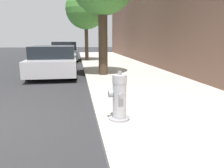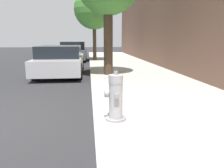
{
  "view_description": "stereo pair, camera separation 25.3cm",
  "coord_description": "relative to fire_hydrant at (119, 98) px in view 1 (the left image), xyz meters",
  "views": [
    {
      "loc": [
        1.59,
        -3.79,
        1.46
      ],
      "look_at": [
        2.35,
        0.91,
        0.49
      ],
      "focal_mm": 35.0,
      "sensor_mm": 36.0,
      "label": 1
    },
    {
      "loc": [
        1.84,
        -3.82,
        1.46
      ],
      "look_at": [
        2.35,
        0.91,
        0.49
      ],
      "focal_mm": 35.0,
      "sensor_mm": 36.0,
      "label": 2
    }
  ],
  "objects": [
    {
      "name": "parked_car_near",
      "position": [
        -1.61,
        5.94,
        0.1
      ],
      "size": [
        1.83,
        4.3,
        1.21
      ],
      "color": "#B7B7BC",
      "rests_on": "ground_plane"
    },
    {
      "name": "parked_car_mid",
      "position": [
        -1.47,
        12.25,
        0.14
      ],
      "size": [
        1.73,
        4.28,
        1.31
      ],
      "color": "#4C5156",
      "rests_on": "ground_plane"
    },
    {
      "name": "sidewalk_slab",
      "position": [
        1.4,
        0.29,
        -0.43
      ],
      "size": [
        3.55,
        40.0,
        0.11
      ],
      "color": "beige",
      "rests_on": "ground_plane"
    },
    {
      "name": "street_tree_far",
      "position": [
        -0.02,
        11.0,
        2.85
      ],
      "size": [
        2.54,
        2.54,
        4.51
      ],
      "color": "#423323",
      "rests_on": "sidewalk_slab"
    },
    {
      "name": "fire_hydrant",
      "position": [
        0.0,
        0.0,
        0.0
      ],
      "size": [
        0.37,
        0.36,
        0.84
      ],
      "color": "#97979C",
      "rests_on": "sidewalk_slab"
    }
  ]
}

